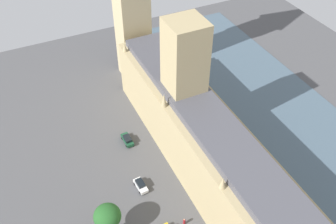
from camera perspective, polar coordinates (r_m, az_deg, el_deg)
ground_plane at (r=83.75m, az=5.25°, el=-10.80°), size 146.41×146.41×0.00m
river_thames at (r=97.61m, az=20.46°, el=-4.19°), size 29.80×131.77×0.25m
parliament_building at (r=78.40m, az=6.39°, el=-5.54°), size 12.56×76.41×32.05m
car_dark_green_midblock at (r=91.40m, az=-6.17°, el=-4.16°), size 1.96×4.50×1.74m
car_white_under_trees at (r=82.34m, az=-4.17°, el=-10.97°), size 2.05×4.24×1.74m
pedestrian_kerbside at (r=77.36m, az=2.47°, el=-16.24°), size 0.70×0.64×1.70m
plane_tree_trailing at (r=73.06m, az=-9.16°, el=-15.32°), size 5.19×5.19×7.85m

